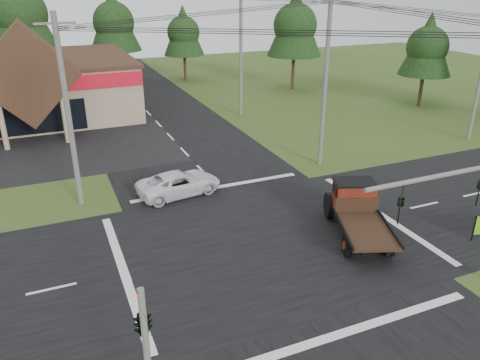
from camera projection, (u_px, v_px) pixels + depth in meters
ground at (267, 241)px, 23.11m from camera, size 120.00×120.00×0.00m
road_ns at (267, 241)px, 23.10m from camera, size 12.00×120.00×0.02m
road_ew at (267, 241)px, 23.10m from camera, size 120.00×12.00×0.02m
traffic_signal_corner at (142, 312)px, 12.83m from camera, size 0.53×2.48×4.40m
utility_pole_nw at (68, 112)px, 24.85m from camera, size 2.00×0.30×10.50m
utility_pole_ne at (325, 80)px, 30.41m from camera, size 2.00×0.30×11.50m
utility_pole_n at (241, 53)px, 42.29m from camera, size 2.00×0.30×11.20m
tree_row_c at (20, 11)px, 50.70m from camera, size 7.28×7.28×13.13m
tree_row_d at (113, 20)px, 55.67m from camera, size 6.16×6.16×11.11m
tree_row_e at (183, 31)px, 57.39m from camera, size 5.04×5.04×9.09m
tree_side_ne at (295, 23)px, 52.00m from camera, size 6.16×6.16×11.11m
tree_side_e_near at (428, 45)px, 45.27m from camera, size 5.04×5.04×9.09m
antique_flatbed_truck at (359, 214)px, 23.03m from camera, size 4.33×6.50×2.54m
white_pickup at (179, 183)px, 27.89m from camera, size 5.32×3.06×1.40m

